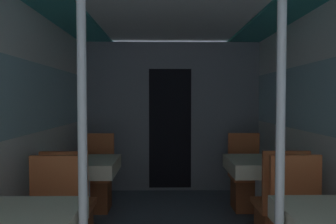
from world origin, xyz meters
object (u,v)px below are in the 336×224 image
at_px(support_pole_left_0, 83,146).
at_px(chair_left_far_1, 96,187).
at_px(dining_table_left_1, 85,169).
at_px(chair_left_near_1, 70,221).
at_px(support_pole_right_0, 280,146).
at_px(chair_right_far_1, 246,186).
at_px(chair_right_near_1, 279,220).
at_px(dining_table_right_1, 260,169).

relative_size(support_pole_left_0, chair_left_far_1, 2.38).
height_order(dining_table_left_1, chair_left_near_1, chair_left_near_1).
relative_size(dining_table_left_1, chair_left_near_1, 0.78).
xyz_separation_m(chair_left_near_1, support_pole_right_0, (1.51, -1.10, 0.84)).
relative_size(chair_left_near_1, chair_right_far_1, 1.00).
xyz_separation_m(chair_right_near_1, chair_right_far_1, (0.00, 1.17, 0.00)).
relative_size(dining_table_left_1, chair_right_near_1, 0.78).
distance_m(dining_table_left_1, chair_left_far_1, 0.68).
bearing_deg(chair_right_near_1, support_pole_right_0, -109.70).
distance_m(chair_left_near_1, chair_right_near_1, 1.91).
bearing_deg(support_pole_left_0, support_pole_right_0, 0.00).
relative_size(support_pole_left_0, dining_table_left_1, 3.03).
distance_m(chair_left_near_1, support_pole_right_0, 2.05).
height_order(support_pole_left_0, chair_left_far_1, support_pole_left_0).
height_order(support_pole_left_0, dining_table_left_1, support_pole_left_0).
distance_m(dining_table_left_1, support_pole_right_0, 2.32).
distance_m(dining_table_right_1, chair_right_far_1, 0.68).
distance_m(dining_table_left_1, dining_table_right_1, 1.91).
relative_size(dining_table_left_1, support_pole_right_0, 0.33).
xyz_separation_m(support_pole_left_0, dining_table_left_1, (-0.40, 1.69, -0.49)).
distance_m(chair_left_near_1, chair_left_far_1, 1.17).
bearing_deg(dining_table_left_1, support_pole_left_0, -76.82).
height_order(dining_table_right_1, chair_right_far_1, chair_right_far_1).
distance_m(dining_table_right_1, chair_right_near_1, 0.68).
relative_size(dining_table_left_1, dining_table_right_1, 1.00).
bearing_deg(chair_right_near_1, dining_table_left_1, 162.95).
xyz_separation_m(chair_left_far_1, dining_table_right_1, (1.91, -0.58, 0.35)).
xyz_separation_m(dining_table_left_1, chair_left_far_1, (-0.00, 0.58, -0.35)).
distance_m(support_pole_left_0, dining_table_right_1, 2.32).
relative_size(dining_table_right_1, chair_right_near_1, 0.78).
height_order(support_pole_left_0, chair_right_far_1, support_pole_left_0).
relative_size(support_pole_right_0, chair_right_far_1, 2.38).
bearing_deg(dining_table_left_1, support_pole_right_0, -48.17).
bearing_deg(chair_right_near_1, support_pole_left_0, -143.86).
xyz_separation_m(support_pole_right_0, chair_right_near_1, (0.40, 1.10, -0.84)).
height_order(dining_table_left_1, chair_right_near_1, chair_right_near_1).
xyz_separation_m(support_pole_left_0, chair_left_near_1, (-0.40, 1.10, -0.84)).
xyz_separation_m(chair_left_near_1, chair_right_near_1, (1.91, 0.00, 0.00)).
relative_size(chair_left_near_1, support_pole_right_0, 0.42).
bearing_deg(chair_right_far_1, dining_table_right_1, 90.00).
relative_size(dining_table_right_1, chair_right_far_1, 0.78).
bearing_deg(dining_table_right_1, dining_table_left_1, 180.00).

